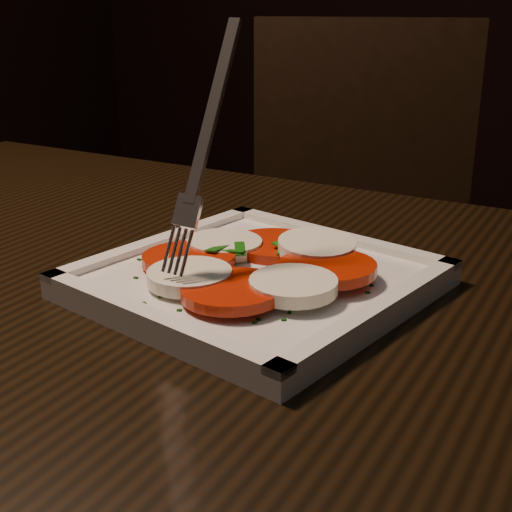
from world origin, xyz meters
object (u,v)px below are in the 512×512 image
Objects in this scene: fork at (213,142)px; table at (166,421)px; chair at (355,240)px; plate at (256,282)px.

table is at bearing -107.95° from fork.
fork is at bearing 67.06° from table.
table is 0.23m from fork.
chair is 5.32× the size of fork.
table is 0.83m from chair.
plate is (0.18, -0.74, 0.22)m from chair.
chair is 0.80m from plate.
table is 5.11× the size of plate.
plate is 0.12m from fork.
fork is (0.02, 0.05, 0.22)m from table.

